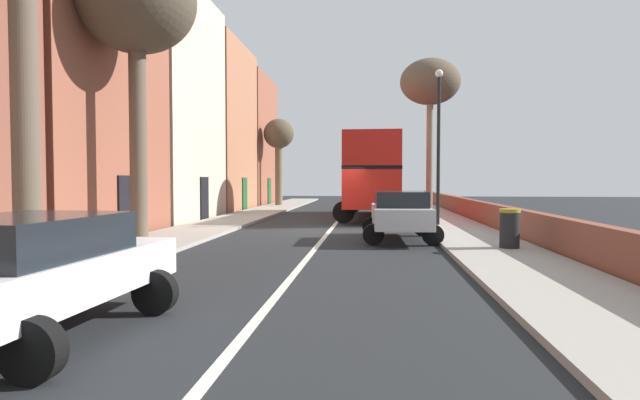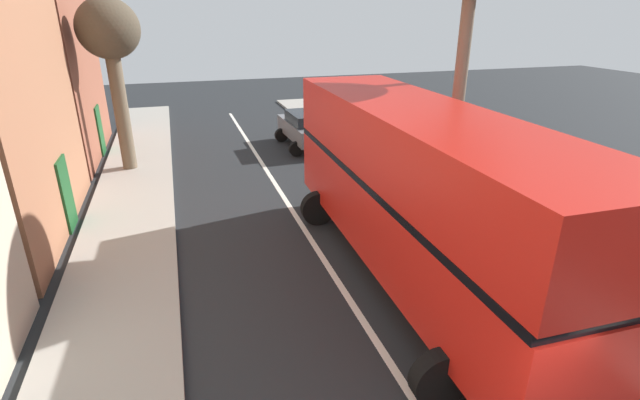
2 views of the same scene
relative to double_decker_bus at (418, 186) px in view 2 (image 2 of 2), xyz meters
The scene contains 3 objects.
double_decker_bus is the anchor object (origin of this frame).
parked_car_grey_right_1 11.90m from the double_decker_bus, 86.11° to the left, with size 2.52×4.15×1.65m.
street_tree_left_4 12.92m from the double_decker_bus, 122.97° to the left, with size 2.21×2.21×6.29m.
Camera 2 is at (-3.21, -2.05, 5.96)m, focal length 26.17 mm.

